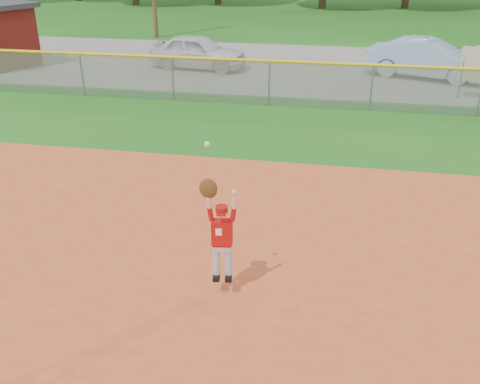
% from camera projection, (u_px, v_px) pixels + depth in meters
% --- Properties ---
extents(ground, '(120.00, 120.00, 0.00)m').
position_uv_depth(ground, '(190.00, 269.00, 9.25)').
color(ground, '#1C5D15').
rests_on(ground, ground).
extents(parking_strip, '(44.00, 10.00, 0.03)m').
position_uv_depth(parking_strip, '(287.00, 66.00, 23.41)').
color(parking_strip, slate).
rests_on(parking_strip, ground).
extents(car_white_a, '(4.31, 2.20, 1.40)m').
position_uv_depth(car_white_a, '(198.00, 52.00, 22.72)').
color(car_white_a, silver).
rests_on(car_white_a, parking_strip).
extents(car_blue, '(4.89, 2.99, 1.52)m').
position_uv_depth(car_blue, '(427.00, 59.00, 21.15)').
color(car_blue, '#8AB1CF').
rests_on(car_blue, parking_strip).
extents(outfield_fence, '(40.06, 0.10, 1.55)m').
position_uv_depth(outfield_fence, '(269.00, 80.00, 17.72)').
color(outfield_fence, gray).
rests_on(outfield_fence, ground).
extents(ballplayer, '(0.57, 0.26, 2.30)m').
position_uv_depth(ballplayer, '(220.00, 231.00, 8.14)').
color(ballplayer, silver).
rests_on(ballplayer, ground).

